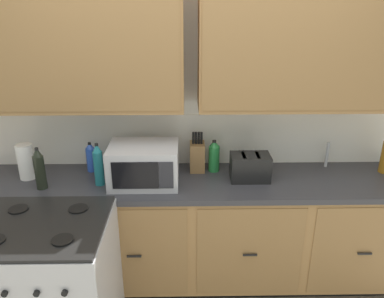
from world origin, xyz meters
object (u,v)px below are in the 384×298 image
toaster (250,167)px  bottle_green (214,156)px  bottle_blue (91,157)px  bottle_teal (98,165)px  microwave (144,164)px  bottle_dark (40,169)px  paper_towel_roll (26,162)px  stove_range (50,290)px  knife_block (197,156)px

toaster → bottle_green: 0.29m
bottle_blue → bottle_teal: 0.26m
microwave → bottle_green: bearing=20.6°
toaster → bottle_green: bearing=148.4°
bottle_dark → bottle_blue: bearing=45.0°
paper_towel_roll → microwave: bearing=-5.8°
paper_towel_roll → bottle_blue: 0.45m
bottle_green → microwave: bearing=-159.4°
stove_range → microwave: 0.98m
bottle_dark → bottle_teal: bottle_teal is taller
knife_block → bottle_teal: bearing=-161.9°
bottle_blue → bottle_teal: bearing=-64.7°
toaster → bottle_green: (-0.25, 0.15, 0.02)m
toaster → bottle_dark: 1.46m
microwave → bottle_blue: 0.47m
stove_range → paper_towel_roll: (-0.32, 0.68, 0.56)m
stove_range → bottle_teal: size_ratio=3.07×
paper_towel_roll → toaster: bearing=-1.8°
stove_range → paper_towel_roll: paper_towel_roll is taller
bottle_teal → bottle_blue: bearing=115.3°
bottle_teal → knife_block: bearing=18.1°
microwave → bottle_teal: 0.31m
toaster → bottle_blue: bearing=172.0°
paper_towel_roll → bottle_dark: (0.16, -0.16, 0.02)m
knife_block → bottle_dark: (-1.08, -0.28, 0.03)m
bottle_teal → bottle_dark: bearing=-172.4°
bottle_blue → bottle_dark: 0.40m
paper_towel_roll → bottle_teal: (0.55, -0.11, 0.02)m
microwave → toaster: (0.75, 0.04, -0.04)m
stove_range → microwave: size_ratio=1.98×
stove_range → bottle_dark: bottle_dark is taller
knife_block → bottle_blue: size_ratio=1.35×
bottle_teal → stove_range: bearing=-111.9°
bottle_dark → stove_range: bearing=-72.6°
microwave → bottle_dark: 0.71m
toaster → knife_block: (-0.37, 0.16, 0.02)m
microwave → bottle_dark: bottle_dark is taller
knife_block → bottle_dark: knife_block is taller
stove_range → bottle_blue: 0.97m
bottle_green → bottle_teal: (-0.82, -0.22, 0.03)m
paper_towel_roll → bottle_blue: paper_towel_roll is taller
bottle_dark → bottle_teal: 0.39m
stove_range → bottle_green: size_ratio=3.87×
toaster → bottle_green: size_ratio=1.14×
paper_towel_roll → bottle_green: bearing=4.3°
bottle_blue → bottle_green: 0.93m
toaster → paper_towel_roll: 1.61m
toaster → bottle_blue: size_ratio=1.22×
stove_range → toaster: 1.53m
microwave → bottle_teal: bearing=-175.2°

